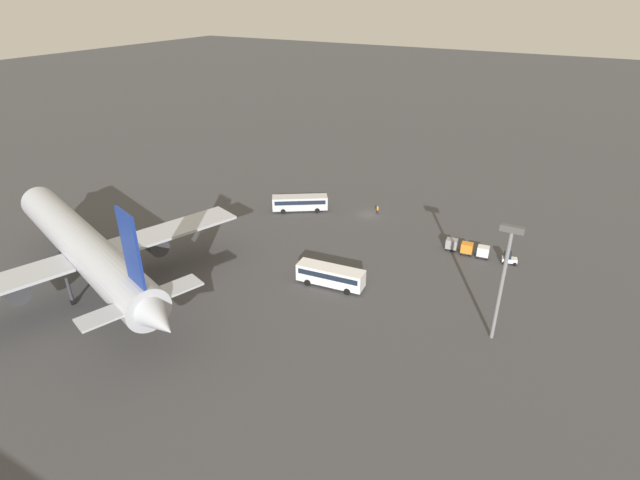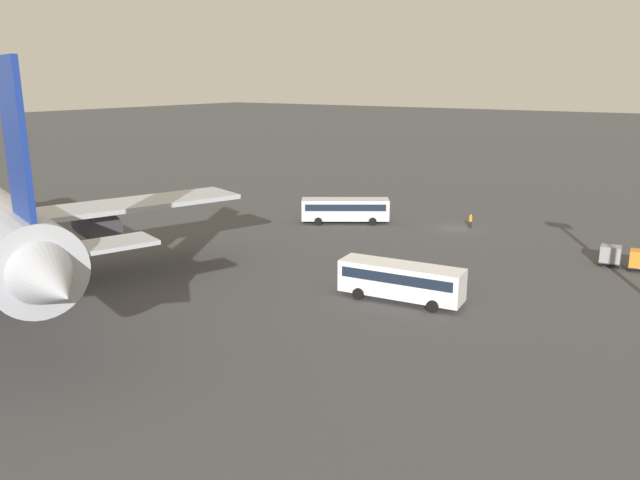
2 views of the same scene
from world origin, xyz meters
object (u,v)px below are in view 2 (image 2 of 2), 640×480
(shuttle_bus_near, at_px, (345,208))
(worker_person, at_px, (471,221))
(shuttle_bus_far, at_px, (401,279))
(cargo_cart_grey, at_px, (610,254))
(cargo_cart_orange, at_px, (640,259))

(shuttle_bus_near, relative_size, worker_person, 6.27)
(shuttle_bus_far, distance_m, cargo_cart_grey, 24.34)
(shuttle_bus_far, distance_m, worker_person, 28.91)
(shuttle_bus_far, height_order, worker_person, shuttle_bus_far)
(worker_person, height_order, cargo_cart_grey, cargo_cart_grey)
(shuttle_bus_near, bearing_deg, shuttle_bus_far, 97.29)
(shuttle_bus_far, relative_size, cargo_cart_orange, 4.95)
(shuttle_bus_far, bearing_deg, shuttle_bus_near, -55.56)
(shuttle_bus_near, bearing_deg, worker_person, 169.62)
(cargo_cart_orange, bearing_deg, cargo_cart_grey, -4.92)
(worker_person, bearing_deg, shuttle_bus_near, 23.16)
(cargo_cart_orange, bearing_deg, worker_person, -21.81)
(shuttle_bus_near, distance_m, shuttle_bus_far, 29.43)
(shuttle_bus_far, height_order, cargo_cart_grey, shuttle_bus_far)
(worker_person, distance_m, cargo_cart_grey, 19.17)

